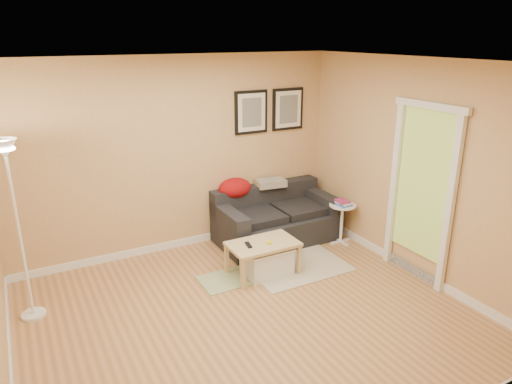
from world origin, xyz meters
TOP-DOWN VIEW (x-y plane):
  - floor at (0.00, 0.00)m, footprint 4.50×4.50m
  - ceiling at (0.00, 0.00)m, footprint 4.50×4.50m
  - wall_back at (0.00, 2.00)m, footprint 4.50×0.00m
  - wall_front at (0.00, -2.00)m, footprint 4.50×0.00m
  - wall_right at (2.25, 0.00)m, footprint 0.00×4.00m
  - baseboard_back at (0.00, 1.99)m, footprint 4.50×0.02m
  - baseboard_left at (-2.24, 0.00)m, footprint 0.02×4.00m
  - baseboard_right at (2.24, 0.00)m, footprint 0.02×4.00m
  - sofa at (1.26, 1.53)m, footprint 1.70×0.90m
  - red_throw at (0.76, 1.87)m, footprint 0.48×0.36m
  - plaid_throw at (1.31, 1.81)m, footprint 0.45×0.32m
  - framed_print_left at (1.08, 1.98)m, footprint 0.50×0.04m
  - framed_print_right at (1.68, 1.98)m, footprint 0.50×0.04m
  - area_rug at (1.06, 0.67)m, footprint 1.25×0.85m
  - green_runner at (0.15, 0.81)m, footprint 0.70×0.50m
  - coffee_table at (0.59, 0.75)m, footprint 0.93×0.67m
  - remote_control at (0.39, 0.75)m, footprint 0.08×0.17m
  - tape_roll at (0.64, 0.68)m, footprint 0.07×0.07m
  - storage_bin at (0.63, 0.72)m, footprint 0.58×0.42m
  - side_table at (2.02, 1.02)m, footprint 0.38×0.38m
  - book_stack at (2.01, 1.01)m, footprint 0.22×0.26m
  - floor_lamp at (-2.00, 1.10)m, footprint 0.25×0.25m
  - doorway at (2.20, -0.15)m, footprint 0.12×1.01m

SIDE VIEW (x-z plane):
  - floor at x=0.00m, z-range 0.00..0.00m
  - area_rug at x=1.06m, z-range 0.00..0.01m
  - green_runner at x=0.15m, z-range 0.00..0.01m
  - baseboard_back at x=0.00m, z-range 0.00..0.10m
  - baseboard_left at x=-2.24m, z-range 0.00..0.10m
  - baseboard_right at x=2.24m, z-range 0.00..0.10m
  - storage_bin at x=0.63m, z-range 0.00..0.36m
  - coffee_table at x=0.59m, z-range 0.00..0.42m
  - side_table at x=2.02m, z-range 0.00..0.57m
  - sofa at x=1.26m, z-range 0.00..0.75m
  - remote_control at x=0.39m, z-range 0.42..0.44m
  - tape_roll at x=0.64m, z-range 0.42..0.45m
  - book_stack at x=2.01m, z-range 0.57..0.65m
  - red_throw at x=0.76m, z-range 0.63..0.91m
  - plaid_throw at x=1.31m, z-range 0.73..0.83m
  - floor_lamp at x=-2.00m, z-range -0.05..1.87m
  - doorway at x=2.20m, z-range -0.04..2.09m
  - wall_back at x=0.00m, z-range -0.95..3.55m
  - wall_front at x=0.00m, z-range -0.95..3.55m
  - wall_right at x=2.25m, z-range -0.70..3.30m
  - framed_print_left at x=1.08m, z-range 1.50..2.10m
  - framed_print_right at x=1.68m, z-range 1.50..2.10m
  - ceiling at x=0.00m, z-range 2.60..2.60m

